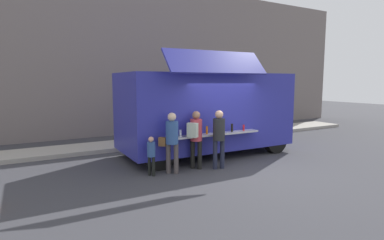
{
  "coord_description": "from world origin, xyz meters",
  "views": [
    {
      "loc": [
        -5.62,
        -7.04,
        2.56
      ],
      "look_at": [
        -0.64,
        1.72,
        1.3
      ],
      "focal_mm": 29.02,
      "sensor_mm": 36.0,
      "label": 1
    }
  ],
  "objects": [
    {
      "name": "child_near_queue",
      "position": [
        -2.52,
        0.65,
        0.65
      ],
      "size": [
        0.22,
        0.22,
        1.08
      ],
      "rotation": [
        0.0,
        0.0,
        0.5
      ],
      "color": "black",
      "rests_on": "ground"
    },
    {
      "name": "customer_front_ordering",
      "position": [
        -0.54,
        0.31,
        1.03
      ],
      "size": [
        0.36,
        0.35,
        1.73
      ],
      "rotation": [
        0.0,
        0.0,
        1.37
      ],
      "color": "#202337",
      "rests_on": "ground"
    },
    {
      "name": "ground_plane",
      "position": [
        0.0,
        0.0,
        0.0
      ],
      "size": [
        60.0,
        60.0,
        0.0
      ],
      "primitive_type": "plane",
      "color": "#38383D"
    },
    {
      "name": "curb_strip",
      "position": [
        -3.84,
        4.72,
        0.07
      ],
      "size": [
        28.0,
        1.6,
        0.15
      ],
      "primitive_type": "cube",
      "color": "#9E998E",
      "rests_on": "ground"
    },
    {
      "name": "trash_bin",
      "position": [
        4.55,
        4.42,
        0.5
      ],
      "size": [
        0.6,
        0.6,
        0.99
      ],
      "primitive_type": "cylinder",
      "color": "#2D5E3A",
      "rests_on": "ground"
    },
    {
      "name": "food_truck_main",
      "position": [
        0.16,
        2.1,
        1.55
      ],
      "size": [
        5.93,
        3.18,
        3.48
      ],
      "rotation": [
        0.0,
        0.0,
        -0.01
      ],
      "color": "#2C2E9D",
      "rests_on": "ground"
    },
    {
      "name": "building_behind",
      "position": [
        -2.84,
        8.62,
        3.64
      ],
      "size": [
        32.0,
        2.4,
        7.29
      ],
      "primitive_type": "cube",
      "color": "slate",
      "rests_on": "ground"
    },
    {
      "name": "customer_rear_waiting",
      "position": [
        -1.94,
        0.58,
        1.01
      ],
      "size": [
        0.51,
        0.48,
        1.71
      ],
      "rotation": [
        0.0,
        0.0,
        0.85
      ],
      "color": "#4C4343",
      "rests_on": "ground"
    },
    {
      "name": "customer_mid_with_backpack",
      "position": [
        -1.14,
        0.62,
        1.04
      ],
      "size": [
        0.54,
        0.5,
        1.71
      ],
      "rotation": [
        0.0,
        0.0,
        0.65
      ],
      "color": "black",
      "rests_on": "ground"
    }
  ]
}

